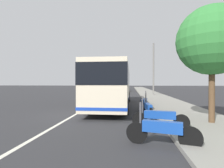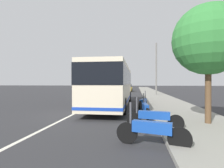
% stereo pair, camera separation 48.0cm
% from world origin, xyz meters
% --- Properties ---
extents(ground_plane, '(220.00, 220.00, 0.00)m').
position_xyz_m(ground_plane, '(0.00, 0.00, 0.00)').
color(ground_plane, '#2D2D30').
extents(sidewalk_curb, '(110.00, 3.60, 0.14)m').
position_xyz_m(sidewalk_curb, '(10.00, -6.39, 0.07)').
color(sidewalk_curb, gray).
rests_on(sidewalk_curb, ground).
extents(lane_divider_line, '(110.00, 0.16, 0.01)m').
position_xyz_m(lane_divider_line, '(10.00, 0.00, 0.00)').
color(lane_divider_line, silver).
rests_on(lane_divider_line, ground).
extents(coach_bus, '(11.53, 2.62, 3.13)m').
position_xyz_m(coach_bus, '(4.15, -1.84, 1.85)').
color(coach_bus, beige).
rests_on(coach_bus, ground).
extents(motorcycle_angled, '(0.65, 2.12, 1.28)m').
position_xyz_m(motorcycle_angled, '(-4.65, -4.15, 0.48)').
color(motorcycle_angled, black).
rests_on(motorcycle_angled, ground).
extents(motorcycle_far_end, '(0.54, 2.26, 1.26)m').
position_xyz_m(motorcycle_far_end, '(-2.57, -4.42, 0.47)').
color(motorcycle_far_end, black).
rests_on(motorcycle_far_end, ground).
extents(motorcycle_by_tree, '(2.26, 0.35, 1.26)m').
position_xyz_m(motorcycle_by_tree, '(-0.11, -4.19, 0.47)').
color(motorcycle_by_tree, black).
rests_on(motorcycle_by_tree, ground).
extents(motorcycle_nearest_curb, '(2.33, 0.67, 1.28)m').
position_xyz_m(motorcycle_nearest_curb, '(2.68, -4.19, 0.48)').
color(motorcycle_nearest_curb, black).
rests_on(motorcycle_nearest_curb, ground).
extents(car_ahead_same_lane, '(4.03, 1.88, 1.43)m').
position_xyz_m(car_ahead_same_lane, '(41.07, 2.06, 0.68)').
color(car_ahead_same_lane, navy).
rests_on(car_ahead_same_lane, ground).
extents(car_side_street, '(4.46, 2.07, 1.47)m').
position_xyz_m(car_side_street, '(19.70, 1.60, 0.70)').
color(car_side_street, silver).
rests_on(car_side_street, ground).
extents(car_oncoming, '(4.67, 2.05, 1.59)m').
position_xyz_m(car_oncoming, '(29.02, -1.77, 0.76)').
color(car_oncoming, gold).
rests_on(car_oncoming, ground).
extents(car_behind_bus, '(4.74, 2.02, 1.45)m').
position_xyz_m(car_behind_bus, '(47.45, 2.26, 0.70)').
color(car_behind_bus, silver).
rests_on(car_behind_bus, ground).
extents(roadside_tree_near_camera, '(3.03, 3.03, 5.24)m').
position_xyz_m(roadside_tree_near_camera, '(-1.80, -6.78, 3.72)').
color(roadside_tree_near_camera, brown).
rests_on(roadside_tree_near_camera, ground).
extents(utility_pole, '(0.22, 0.22, 7.71)m').
position_xyz_m(utility_pole, '(16.49, -6.57, 3.85)').
color(utility_pole, slate).
rests_on(utility_pole, ground).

